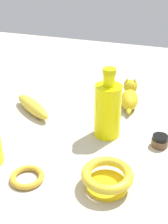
{
  "coord_description": "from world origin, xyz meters",
  "views": [
    {
      "loc": [
        0.71,
        0.25,
        0.5
      ],
      "look_at": [
        0.0,
        0.0,
        0.08
      ],
      "focal_mm": 47.21,
      "sensor_mm": 36.0,
      "label": 1
    }
  ],
  "objects_px": {
    "bottle_tall": "(108,109)",
    "nail_polish_jar": "(160,141)",
    "bowl": "(107,177)",
    "bangle": "(27,177)",
    "banana": "(33,106)",
    "cat_figurine": "(130,96)"
  },
  "relations": [
    {
      "from": "bottle_tall",
      "to": "nail_polish_jar",
      "type": "height_order",
      "value": "bottle_tall"
    },
    {
      "from": "bowl",
      "to": "bangle",
      "type": "height_order",
      "value": "bowl"
    },
    {
      "from": "bangle",
      "to": "bowl",
      "type": "bearing_deg",
      "value": 102.27
    },
    {
      "from": "bangle",
      "to": "bottle_tall",
      "type": "height_order",
      "value": "bottle_tall"
    },
    {
      "from": "bowl",
      "to": "banana",
      "type": "relative_size",
      "value": 0.63
    },
    {
      "from": "bowl",
      "to": "nail_polish_jar",
      "type": "height_order",
      "value": "bowl"
    },
    {
      "from": "nail_polish_jar",
      "to": "banana",
      "type": "bearing_deg",
      "value": -97.39
    },
    {
      "from": "bangle",
      "to": "bottle_tall",
      "type": "xyz_separation_m",
      "value": [
        -0.26,
        0.13,
        0.08
      ]
    },
    {
      "from": "bowl",
      "to": "banana",
      "type": "distance_m",
      "value": 0.43
    },
    {
      "from": "banana",
      "to": "bowl",
      "type": "bearing_deg",
      "value": 175.78
    },
    {
      "from": "nail_polish_jar",
      "to": "cat_figurine",
      "type": "height_order",
      "value": "cat_figurine"
    },
    {
      "from": "bowl",
      "to": "banana",
      "type": "height_order",
      "value": "bowl"
    },
    {
      "from": "bowl",
      "to": "bottle_tall",
      "type": "relative_size",
      "value": 0.58
    },
    {
      "from": "nail_polish_jar",
      "to": "cat_figurine",
      "type": "xyz_separation_m",
      "value": [
        -0.22,
        -0.13,
        0.02
      ]
    },
    {
      "from": "bowl",
      "to": "nail_polish_jar",
      "type": "relative_size",
      "value": 2.58
    },
    {
      "from": "bottle_tall",
      "to": "banana",
      "type": "xyz_separation_m",
      "value": [
        -0.05,
        -0.28,
        -0.06
      ]
    },
    {
      "from": "nail_polish_jar",
      "to": "bottle_tall",
      "type": "bearing_deg",
      "value": -92.98
    },
    {
      "from": "bottle_tall",
      "to": "banana",
      "type": "relative_size",
      "value": 1.09
    },
    {
      "from": "bangle",
      "to": "nail_polish_jar",
      "type": "xyz_separation_m",
      "value": [
        -0.25,
        0.29,
        0.01
      ]
    },
    {
      "from": "nail_polish_jar",
      "to": "banana",
      "type": "height_order",
      "value": "banana"
    },
    {
      "from": "bangle",
      "to": "banana",
      "type": "distance_m",
      "value": 0.34
    },
    {
      "from": "bangle",
      "to": "nail_polish_jar",
      "type": "height_order",
      "value": "nail_polish_jar"
    }
  ]
}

